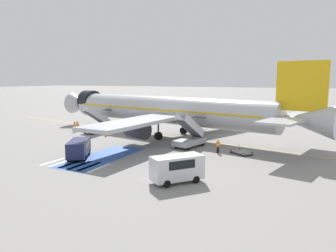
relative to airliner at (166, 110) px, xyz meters
name	(u,v)px	position (x,y,z in m)	size (l,w,h in m)	color
ground_plane	(156,135)	(-1.89, 0.19, -3.98)	(600.00, 600.00, 0.00)	gray
apron_leadline_yellow	(163,135)	(-0.59, 0.14, -3.97)	(0.20, 80.57, 0.01)	gold
apron_stand_patch_blue	(102,157)	(-0.59, -15.58, -3.97)	(4.41, 12.02, 0.01)	#2856A8
apron_walkway_bar_0	(53,161)	(-4.19, -19.44, -3.97)	(0.44, 3.60, 0.01)	silver
apron_walkway_bar_1	(62,163)	(-2.99, -19.44, -3.97)	(0.44, 3.60, 0.01)	silver
apron_walkway_bar_2	(71,164)	(-1.79, -19.44, -3.97)	(0.44, 3.60, 0.01)	silver
apron_walkway_bar_3	(80,165)	(-0.59, -19.44, -3.97)	(0.44, 3.60, 0.01)	silver
apron_walkway_bar_4	(89,166)	(0.61, -19.44, -3.97)	(0.44, 3.60, 0.01)	silver
apron_walkway_bar_5	(99,168)	(1.81, -19.44, -3.97)	(0.44, 3.60, 0.01)	silver
airliner	(166,110)	(0.00, 0.00, 0.00)	(46.86, 35.98, 10.77)	#B7BCC4
boarding_stairs_forward	(97,126)	(-11.44, -2.00, -2.93)	(3.25, 5.53, 4.46)	#ADB2BA
boarding_stairs_aft	(190,139)	(6.34, -6.24, -2.92)	(3.25, 5.53, 4.53)	#ADB2BA
fuel_tanker	(241,112)	(6.33, 24.21, -2.12)	(3.84, 10.99, 3.64)	#38383D
service_van_0	(79,147)	(-2.74, -16.96, -2.77)	(4.02, 5.09, 1.99)	#1E234C
service_van_1	(177,167)	(10.64, -20.47, -2.60)	(4.22, 4.56, 2.33)	silver
baggage_cart	(241,152)	(13.29, -7.53, -3.72)	(2.99, 2.74, 0.87)	gray
ground_crew_0	(218,146)	(10.65, -8.19, -3.07)	(0.49, 0.42, 1.59)	black
ground_crew_1	(77,125)	(-15.76, -1.77, -3.05)	(0.46, 0.29, 1.63)	#2D2D33
ground_crew_2	(75,126)	(-15.53, -2.69, -3.00)	(0.47, 0.46, 1.69)	black
traffic_cone_0	(106,135)	(-8.01, -4.50, -3.71)	(0.47, 0.47, 0.52)	orange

